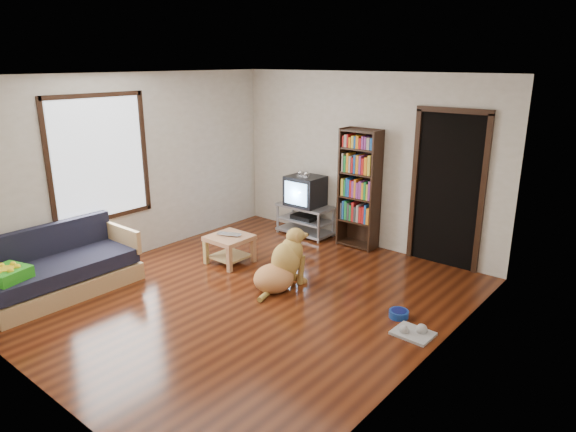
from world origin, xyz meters
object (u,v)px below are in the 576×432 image
Objects in this scene: sofa at (61,272)px; coffee_table at (229,244)px; dog_bowl at (399,314)px; green_cushion at (7,274)px; tv_stand at (305,219)px; grey_rag at (413,333)px; crt_tv at (306,190)px; bookshelf at (360,183)px; dog at (282,266)px; laptop at (228,236)px.

coffee_table is (0.91, 1.98, 0.02)m from sofa.
dog_bowl is 4.09m from sofa.
green_cushion is 0.44× the size of tv_stand.
sofa is at bearing -154.72° from grey_rag.
crt_tv is at bearing 63.83° from green_cushion.
bookshelf is (1.80, 4.38, 0.51)m from green_cushion.
dog_bowl reaches higher than grey_rag.
coffee_table is at bearing -92.16° from tv_stand.
green_cushion is 4.77m from bookshelf.
dog reaches higher than coffee_table.
dog_bowl is at bearing -32.02° from crt_tv.
green_cushion reaches higher than coffee_table.
tv_stand is 0.47m from crt_tv.
crt_tv is (-2.85, 1.85, 0.73)m from grey_rag.
grey_rag is (2.91, -0.15, -0.40)m from laptop.
green_cushion is 1.81× the size of dog_bowl.
bookshelf is 1.90× the size of dog.
crt_tv reaches higher than grey_rag.
dog reaches higher than dog_bowl.
grey_rag is at bearing -3.44° from coffee_table.
grey_rag is at bearing -45.23° from bookshelf.
sofa is at bearing -149.75° from dog_bowl.
green_cushion is at bearing -101.21° from tv_stand.
dog_bowl is 0.38× the size of crt_tv.
dog is at bearing 178.84° from grey_rag.
sofa reaches higher than dog_bowl.
sofa is at bearing -114.70° from coffee_table.
green_cushion is 0.99× the size of grey_rag.
dog_bowl is at bearing -20.14° from laptop.
crt_tv is at bearing 147.09° from grey_rag.
sofa is 3.27× the size of coffee_table.
bookshelf is at bearing 133.85° from dog_bowl.
tv_stand is at bearing -174.37° from bookshelf.
crt_tv reaches higher than dog_bowl.
laptop is at bearing 64.96° from sofa.
crt_tv is at bearing 90.00° from tv_stand.
dog_bowl is 0.23× the size of dog.
dog reaches higher than green_cushion.
dog is (0.08, -1.88, -0.72)m from bookshelf.
dog is at bearing 42.66° from sofa.
sofa is 2.18m from coffee_table.
bookshelf is at bearing 37.84° from laptop.
bookshelf is at bearing 62.68° from sofa.
crt_tv is (0.85, 4.31, 0.26)m from green_cushion.
tv_stand is (0.85, 4.29, -0.22)m from green_cushion.
bookshelf is at bearing 134.77° from grey_rag.
dog_bowl is 0.12× the size of sofa.
tv_stand reaches higher than coffee_table.
dog_bowl is 0.39m from grey_rag.
grey_rag is (3.70, 2.47, -0.47)m from green_cushion.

